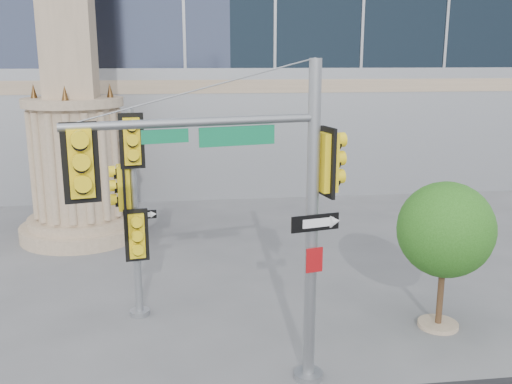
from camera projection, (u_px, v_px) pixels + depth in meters
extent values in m
plane|color=#545456|center=(283.00, 344.00, 13.27)|extent=(120.00, 120.00, 0.00)
cylinder|color=gray|center=(82.00, 230.00, 21.15)|extent=(4.40, 4.40, 0.50)
cylinder|color=gray|center=(82.00, 219.00, 21.06)|extent=(3.80, 3.80, 0.30)
cylinder|color=gray|center=(77.00, 162.00, 20.56)|extent=(3.00, 3.00, 4.00)
cylinder|color=gray|center=(73.00, 102.00, 20.06)|extent=(3.50, 3.50, 0.30)
cone|color=#472D14|center=(110.00, 90.00, 20.12)|extent=(0.24, 0.24, 0.50)
cone|color=#472D14|center=(33.00, 91.00, 19.80)|extent=(0.24, 0.24, 0.50)
cylinder|color=slate|center=(308.00, 375.00, 11.86)|extent=(0.61, 0.61, 0.13)
cylinder|color=slate|center=(312.00, 229.00, 11.12)|extent=(0.24, 0.24, 6.50)
cylinder|color=slate|center=(195.00, 122.00, 9.87)|extent=(4.48, 1.12, 0.15)
cube|color=#0D7044|center=(237.00, 136.00, 10.16)|extent=(1.38, 0.34, 0.35)
cube|color=yellow|center=(81.00, 163.00, 9.37)|extent=(0.65, 0.42, 1.35)
cube|color=yellow|center=(328.00, 162.00, 10.92)|extent=(0.42, 0.65, 1.35)
cube|color=black|center=(315.00, 223.00, 10.94)|extent=(0.98, 0.24, 0.32)
cube|color=#9F0E12|center=(314.00, 260.00, 11.12)|extent=(0.35, 0.11, 0.50)
cylinder|color=slate|center=(140.00, 312.00, 14.76)|extent=(0.51, 0.51, 0.13)
cylinder|color=slate|center=(135.00, 216.00, 14.16)|extent=(0.19, 0.19, 5.31)
cube|color=yellow|center=(132.00, 141.00, 13.49)|extent=(0.62, 0.39, 1.33)
cube|color=yellow|center=(124.00, 188.00, 13.92)|extent=(0.39, 0.62, 1.33)
cube|color=yellow|center=(137.00, 235.00, 14.04)|extent=(0.62, 0.39, 1.33)
cube|color=black|center=(143.00, 215.00, 14.08)|extent=(0.66, 0.13, 0.21)
cylinder|color=gray|center=(438.00, 324.00, 14.11)|extent=(0.98, 0.98, 0.11)
cylinder|color=#382314|center=(441.00, 289.00, 13.90)|extent=(0.15, 0.15, 1.97)
sphere|color=#1D5012|center=(446.00, 229.00, 13.54)|extent=(2.30, 2.30, 2.30)
sphere|color=#1D5012|center=(459.00, 238.00, 13.94)|extent=(1.42, 1.42, 1.42)
sphere|color=#1D5012|center=(434.00, 245.00, 13.29)|extent=(1.20, 1.20, 1.20)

